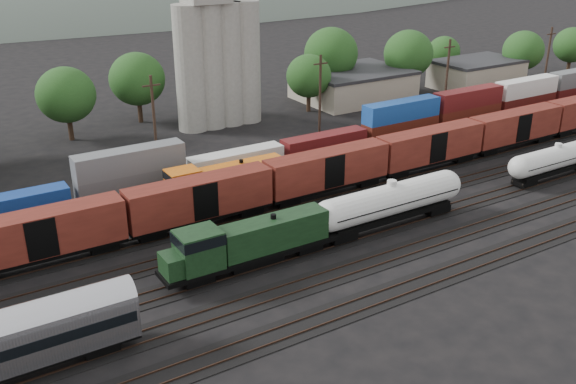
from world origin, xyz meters
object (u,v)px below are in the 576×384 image
green_locomotive (244,243)px  orange_locomotive (219,181)px  tank_car_a (391,201)px  grain_silo (217,50)px

green_locomotive → orange_locomotive: 15.80m
tank_car_a → green_locomotive: bearing=180.0°
tank_car_a → grain_silo: size_ratio=0.62×
orange_locomotive → grain_silo: size_ratio=0.57×
tank_car_a → grain_silo: (1.23, 41.00, 8.46)m
tank_car_a → orange_locomotive: 18.96m
orange_locomotive → grain_silo: 30.32m
orange_locomotive → tank_car_a: bearing=-52.3°
tank_car_a → orange_locomotive: size_ratio=1.08×
tank_car_a → orange_locomotive: bearing=127.7°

